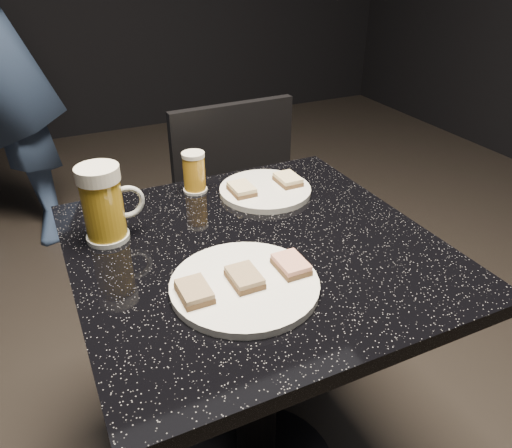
# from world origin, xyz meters

# --- Properties ---
(plate_large) EXTENTS (0.26, 0.26, 0.01)m
(plate_large) POSITION_xyz_m (-0.08, -0.12, 0.76)
(plate_large) COLOR white
(plate_large) RESTS_ON table
(plate_small) EXTENTS (0.22, 0.22, 0.01)m
(plate_small) POSITION_xyz_m (0.12, 0.20, 0.76)
(plate_small) COLOR white
(plate_small) RESTS_ON table
(table) EXTENTS (0.70, 0.70, 0.75)m
(table) POSITION_xyz_m (0.00, 0.00, 0.51)
(table) COLOR black
(table) RESTS_ON floor
(beer_mug) EXTENTS (0.12, 0.09, 0.16)m
(beer_mug) POSITION_xyz_m (-0.26, 0.15, 0.83)
(beer_mug) COLOR silver
(beer_mug) RESTS_ON table
(beer_tumbler) EXTENTS (0.06, 0.06, 0.10)m
(beer_tumbler) POSITION_xyz_m (-0.03, 0.29, 0.80)
(beer_tumbler) COLOR silver
(beer_tumbler) RESTS_ON table
(chair) EXTENTS (0.40, 0.40, 0.86)m
(chair) POSITION_xyz_m (0.19, 0.44, 0.50)
(chair) COLOR black
(chair) RESTS_ON floor
(canapes_on_plate_large) EXTENTS (0.23, 0.07, 0.02)m
(canapes_on_plate_large) POSITION_xyz_m (-0.08, -0.12, 0.77)
(canapes_on_plate_large) COLOR #4C3521
(canapes_on_plate_large) RESTS_ON plate_large
(canapes_on_plate_small) EXTENTS (0.17, 0.07, 0.02)m
(canapes_on_plate_small) POSITION_xyz_m (0.12, 0.20, 0.77)
(canapes_on_plate_small) COLOR #4C3521
(canapes_on_plate_small) RESTS_ON plate_small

